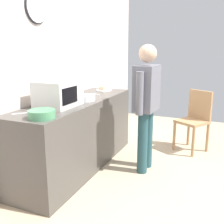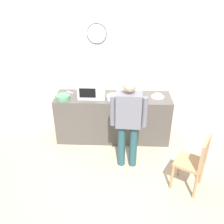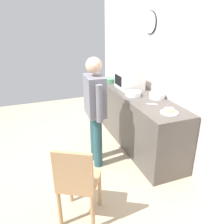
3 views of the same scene
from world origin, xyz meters
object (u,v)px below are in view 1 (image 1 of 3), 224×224
object	(u,v)px
spoon_utensil	(96,94)
wooden_chair	(195,118)
fork_utensil	(20,113)
salad_bowl	(75,93)
mixing_bowl	(85,98)
cereal_bowl	(42,114)
sandwich_plate	(104,89)
person_standing	(146,100)
microwave	(58,93)

from	to	relation	value
spoon_utensil	wooden_chair	bearing A→B (deg)	-59.16
fork_utensil	wooden_chair	bearing A→B (deg)	-35.53
salad_bowl	mixing_bowl	bearing A→B (deg)	-129.49
wooden_chair	cereal_bowl	bearing A→B (deg)	151.23
mixing_bowl	spoon_utensil	world-z (taller)	mixing_bowl
sandwich_plate	salad_bowl	bearing A→B (deg)	163.84
cereal_bowl	sandwich_plate	bearing A→B (deg)	5.37
person_standing	wooden_chair	xyz separation A→B (m)	(0.99, -0.51, -0.42)
microwave	sandwich_plate	distance (m)	1.25
mixing_bowl	fork_utensil	size ratio (longest dim) A/B	1.48
cereal_bowl	fork_utensil	size ratio (longest dim) A/B	1.52
sandwich_plate	spoon_utensil	distance (m)	0.37
sandwich_plate	person_standing	size ratio (longest dim) A/B	0.15
salad_bowl	wooden_chair	size ratio (longest dim) A/B	0.26
salad_bowl	microwave	bearing A→B (deg)	-165.01
cereal_bowl	wooden_chair	distance (m)	2.53
salad_bowl	fork_utensil	bearing A→B (deg)	-179.01
microwave	wooden_chair	xyz separation A→B (m)	(1.66, -1.36, -0.55)
salad_bowl	cereal_bowl	distance (m)	1.22
microwave	fork_utensil	bearing A→B (deg)	161.27
cereal_bowl	wooden_chair	xyz separation A→B (m)	(2.18, -1.20, -0.44)
sandwich_plate	salad_bowl	world-z (taller)	salad_bowl
spoon_utensil	mixing_bowl	bearing A→B (deg)	-170.27
mixing_bowl	cereal_bowl	bearing A→B (deg)	-177.49
spoon_utensil	person_standing	xyz separation A→B (m)	(-0.20, -0.81, 0.02)
mixing_bowl	microwave	bearing A→B (deg)	163.75
sandwich_plate	spoon_utensil	size ratio (longest dim) A/B	1.41
microwave	spoon_utensil	xyz separation A→B (m)	(0.87, -0.04, -0.15)
mixing_bowl	spoon_utensil	distance (m)	0.47
wooden_chair	spoon_utensil	bearing A→B (deg)	120.84
mixing_bowl	person_standing	distance (m)	0.77
person_standing	wooden_chair	size ratio (longest dim) A/B	1.73
sandwich_plate	fork_utensil	bearing A→B (deg)	174.93
cereal_bowl	spoon_utensil	bearing A→B (deg)	4.92
microwave	mixing_bowl	size ratio (longest dim) A/B	1.99
spoon_utensil	sandwich_plate	bearing A→B (deg)	7.04
mixing_bowl	wooden_chair	size ratio (longest dim) A/B	0.27
sandwich_plate	fork_utensil	distance (m)	1.71
cereal_bowl	mixing_bowl	size ratio (longest dim) A/B	1.03
cereal_bowl	spoon_utensil	world-z (taller)	cereal_bowl
mixing_bowl	fork_utensil	xyz separation A→B (m)	(-0.87, 0.28, -0.03)
microwave	fork_utensil	distance (m)	0.51
salad_bowl	mixing_bowl	distance (m)	0.38
microwave	wooden_chair	world-z (taller)	microwave
mixing_bowl	person_standing	xyz separation A→B (m)	(0.26, -0.73, -0.01)
fork_utensil	spoon_utensil	world-z (taller)	same
salad_bowl	cereal_bowl	bearing A→B (deg)	-164.05
sandwich_plate	salad_bowl	distance (m)	0.61
microwave	spoon_utensil	distance (m)	0.89
spoon_utensil	wooden_chair	world-z (taller)	wooden_chair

